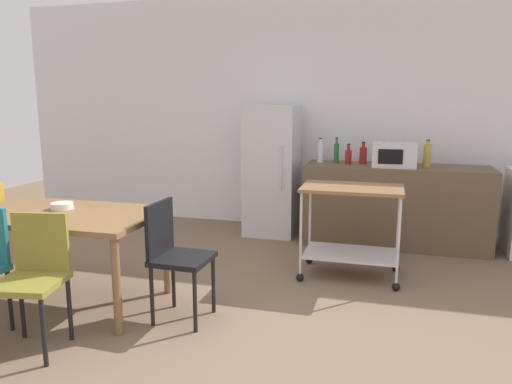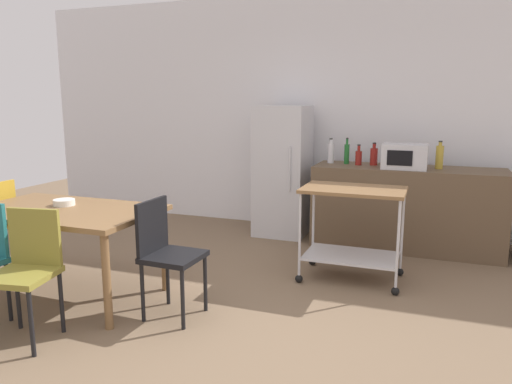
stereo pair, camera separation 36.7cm
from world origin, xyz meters
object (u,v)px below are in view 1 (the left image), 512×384
Objects in this scene: refrigerator at (272,171)px; bottle_sparkling_water at (348,156)px; bottle_sesame_oil at (363,155)px; bottle_olive_oil at (320,152)px; bottle_vinegar at (427,155)px; chair_olive at (34,272)px; fruit_bowl at (62,206)px; microwave at (394,155)px; dining_table at (64,222)px; chair_black at (174,252)px; bottle_soy_sauce at (336,153)px; kitchen_cart at (351,216)px.

refrigerator is 0.94m from bottle_sparkling_water.
bottle_sparkling_water is at bearing -161.62° from bottle_sesame_oil.
bottle_vinegar reaches higher than bottle_olive_oil.
refrigerator reaches higher than bottle_vinegar.
refrigerator is 6.17× the size of bottle_sesame_oil.
refrigerator is 5.25× the size of bottle_vinegar.
bottle_olive_oil reaches higher than bottle_sesame_oil.
chair_olive reaches higher than fruit_bowl.
dining_table is at bearing -137.66° from microwave.
bottle_vinegar reaches higher than chair_black.
bottle_sparkling_water reaches higher than dining_table.
refrigerator is (1.09, 2.48, 0.10)m from dining_table.
bottle_vinegar is at bearing -5.02° from bottle_sesame_oil.
chair_olive is 3.01× the size of bottle_vinegar.
bottle_soy_sauce is (1.86, 2.45, 0.35)m from dining_table.
dining_table is 6.52× the size of bottle_sparkling_water.
refrigerator is at bearing 65.16° from chair_olive.
refrigerator reaches higher than microwave.
bottle_olive_oil is at bearing -1.32° from refrigerator.
refrigerator is at bearing 66.14° from dining_table.
chair_black is at bearing -115.77° from bottle_sesame_oil.
refrigerator is (0.83, 3.16, 0.26)m from chair_olive.
bottle_olive_oil is 0.96× the size of bottle_vinegar.
chair_olive is 4.04m from bottle_vinegar.
bottle_sparkling_water is (-0.15, 1.19, 0.42)m from kitchen_cart.
kitchen_cart is at bearing 29.34° from dining_table.
kitchen_cart is 1.22m from microwave.
kitchen_cart is (1.18, 1.24, 0.05)m from chair_black.
bottle_olive_oil is (1.41, 3.14, 0.50)m from chair_olive.
microwave reaches higher than kitchen_cart.
refrigerator is 0.81m from bottle_soy_sauce.
bottle_vinegar reaches higher than bottle_sparkling_water.
refrigerator is at bearing 177.22° from bottle_vinegar.
chair_olive is 3.01× the size of bottle_soy_sauce.
refrigerator is at bearing 178.66° from bottle_sesame_oil.
bottle_sesame_oil is 0.85× the size of bottle_vinegar.
bottle_vinegar is at bearing -36.04° from chair_black.
microwave is (1.54, 2.32, 0.51)m from chair_black.
chair_olive is 3.27m from refrigerator.
refrigerator reaches higher than chair_black.
bottle_sparkling_water is 3.11m from fruit_bowl.
fruit_bowl is at bearing 104.03° from chair_olive.
microwave reaches higher than dining_table.
bottle_vinegar is at bearing 39.78° from chair_olive.
bottle_soy_sauce is (1.59, 3.13, 0.50)m from chair_olive.
bottle_soy_sauce is at bearing -179.88° from bottle_sesame_oil.
chair_olive reaches higher than kitchen_cart.
refrigerator is 8.83× the size of fruit_bowl.
bottle_olive_oil is at bearing 167.84° from microwave.
chair_olive is 3.75m from microwave.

